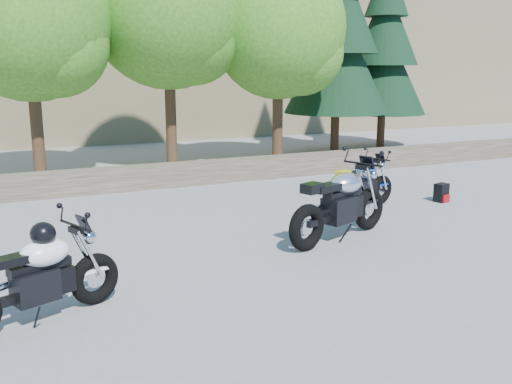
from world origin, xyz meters
The scene contains 11 objects.
ground centered at (0.00, 0.00, 0.00)m, with size 90.00×90.00×0.00m, color gray.
stone_wall centered at (0.00, 5.50, 0.25)m, with size 22.00×0.55×0.50m, color #483B30.
tree_decid_left centered at (-2.39, 7.14, 3.63)m, with size 3.67×3.67×5.62m.
tree_decid_mid centered at (0.91, 7.54, 4.04)m, with size 4.08×4.08×6.24m.
tree_decid_right centered at (3.71, 6.94, 3.50)m, with size 3.54×3.54×5.41m.
conifer_near centered at (6.20, 8.20, 3.68)m, with size 3.17×3.17×7.06m.
conifer_far centered at (8.40, 8.80, 3.27)m, with size 2.82×2.82×6.27m.
silver_bike centered at (1.38, 0.43, 0.56)m, with size 2.21×1.02×1.15m.
white_bike centered at (-3.14, -0.77, 0.53)m, with size 1.86×0.89×1.07m.
blue_bike centered at (2.83, 1.92, 0.45)m, with size 1.80×0.75×0.92m.
backpack centered at (4.62, 1.73, 0.18)m, with size 0.31×0.29×0.37m.
Camera 1 is at (-3.39, -6.81, 2.65)m, focal length 40.00 mm.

